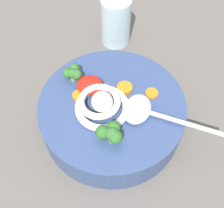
# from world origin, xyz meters

# --- Properties ---
(table_slab) EXTENTS (1.19, 1.19, 0.03)m
(table_slab) POSITION_xyz_m (0.00, 0.00, 0.01)
(table_slab) COLOR #5B5651
(table_slab) RESTS_ON ground
(soup_bowl) EXTENTS (0.25, 0.25, 0.06)m
(soup_bowl) POSITION_xyz_m (0.01, 0.04, 0.06)
(soup_bowl) COLOR #334775
(soup_bowl) RESTS_ON table_slab
(noodle_pile) EXTENTS (0.10, 0.10, 0.04)m
(noodle_pile) POSITION_xyz_m (0.03, 0.05, 0.10)
(noodle_pile) COLOR silver
(noodle_pile) RESTS_ON soup_bowl
(soup_spoon) EXTENTS (0.17, 0.07, 0.02)m
(soup_spoon) POSITION_xyz_m (-0.04, 0.04, 0.10)
(soup_spoon) COLOR #B7B7BC
(soup_spoon) RESTS_ON soup_bowl
(chili_sauce_dollop) EXTENTS (0.05, 0.04, 0.02)m
(chili_sauce_dollop) POSITION_xyz_m (0.06, 0.01, 0.10)
(chili_sauce_dollop) COLOR red
(chili_sauce_dollop) RESTS_ON soup_bowl
(broccoli_floret_beside_chili) EXTENTS (0.04, 0.04, 0.03)m
(broccoli_floret_beside_chili) POSITION_xyz_m (0.00, 0.10, 0.11)
(broccoli_floret_beside_chili) COLOR #7A9E60
(broccoli_floret_beside_chili) RESTS_ON soup_bowl
(broccoli_floret_front) EXTENTS (0.03, 0.03, 0.03)m
(broccoli_floret_front) POSITION_xyz_m (0.09, -0.01, 0.11)
(broccoli_floret_front) COLOR #7A9E60
(broccoli_floret_front) RESTS_ON soup_bowl
(carrot_slice_far) EXTENTS (0.02, 0.02, 0.01)m
(carrot_slice_far) POSITION_xyz_m (0.07, 0.03, 0.09)
(carrot_slice_far) COLOR orange
(carrot_slice_far) RESTS_ON soup_bowl
(carrot_slice_rear) EXTENTS (0.03, 0.03, 0.00)m
(carrot_slice_rear) POSITION_xyz_m (0.03, 0.01, 0.09)
(carrot_slice_rear) COLOR orange
(carrot_slice_rear) RESTS_ON soup_bowl
(carrot_slice_left) EXTENTS (0.02, 0.02, 0.00)m
(carrot_slice_left) POSITION_xyz_m (-0.05, 0.00, 0.09)
(carrot_slice_left) COLOR orange
(carrot_slice_left) RESTS_ON soup_bowl
(carrot_slice_right) EXTENTS (0.03, 0.03, 0.01)m
(carrot_slice_right) POSITION_xyz_m (-0.00, -0.00, 0.09)
(carrot_slice_right) COLOR orange
(carrot_slice_right) RESTS_ON soup_bowl
(drinking_glass) EXTENTS (0.06, 0.06, 0.11)m
(drinking_glass) POSITION_xyz_m (0.05, -0.18, 0.08)
(drinking_glass) COLOR silver
(drinking_glass) RESTS_ON table_slab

